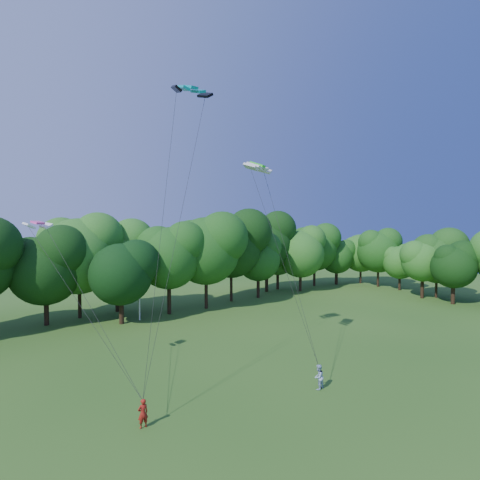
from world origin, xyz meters
TOP-DOWN VIEW (x-y plane):
  - utility_pole at (2.37, 32.48)m, footprint 1.43×0.52m
  - kite_flyer_left at (-6.26, 10.11)m, footprint 0.59×0.39m
  - kite_flyer_right at (5.08, 7.66)m, footprint 0.90×0.75m
  - kite_teal at (-0.47, 14.96)m, footprint 2.90×1.40m
  - kite_green at (4.43, 13.38)m, footprint 2.90×2.09m
  - kite_pink at (-9.86, 19.18)m, footprint 1.89×1.37m
  - tree_back_center at (0.13, 32.10)m, footprint 7.60×7.60m
  - tree_back_east at (29.49, 38.55)m, footprint 6.80×6.80m
  - tree_flank_east at (43.74, 18.54)m, footprint 7.93×7.93m

SIDE VIEW (x-z plane):
  - kite_flyer_left at x=-6.26m, z-range 0.00..1.60m
  - kite_flyer_right at x=5.08m, z-range 0.00..1.66m
  - utility_pole at x=2.37m, z-range 0.13..7.48m
  - tree_back_east at x=29.49m, z-range 1.23..11.12m
  - tree_back_center at x=0.13m, z-range 1.37..12.42m
  - tree_flank_east at x=43.74m, z-range 1.43..12.96m
  - kite_pink at x=-9.86m, z-range 11.08..11.34m
  - kite_green at x=4.43m, z-range 15.41..15.97m
  - kite_teal at x=-0.47m, z-range 20.65..21.23m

